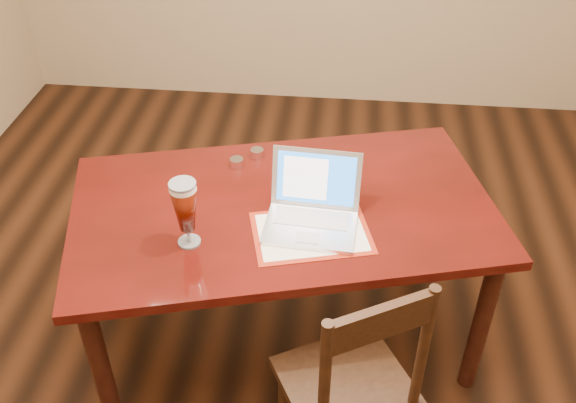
# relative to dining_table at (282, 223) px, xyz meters

# --- Properties ---
(ground) EXTENTS (5.00, 5.00, 0.00)m
(ground) POSITION_rel_dining_table_xyz_m (0.01, -0.05, -0.73)
(ground) COLOR black
(ground) RESTS_ON ground
(dining_table) EXTENTS (1.94, 1.40, 1.11)m
(dining_table) POSITION_rel_dining_table_xyz_m (0.00, 0.00, 0.00)
(dining_table) COLOR #470C09
(dining_table) RESTS_ON ground
(dining_chair) EXTENTS (0.60, 0.59, 1.06)m
(dining_chair) POSITION_rel_dining_table_xyz_m (0.32, -0.63, -0.23)
(dining_chair) COLOR #321C0E
(dining_chair) RESTS_ON ground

